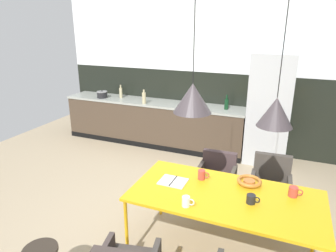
{
  "coord_description": "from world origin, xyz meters",
  "views": [
    {
      "loc": [
        1.27,
        -2.81,
        2.39
      ],
      "look_at": [
        -0.25,
        0.84,
        1.04
      ],
      "focal_mm": 32.39,
      "sensor_mm": 36.0,
      "label": 1
    }
  ],
  "objects": [
    {
      "name": "mug_glass_clear",
      "position": [
        1.04,
        -0.18,
        0.8
      ],
      "size": [
        0.13,
        0.09,
        0.09
      ],
      "color": "black",
      "rests_on": "dining_table"
    },
    {
      "name": "back_wall_splashback_dark",
      "position": [
        0.0,
        2.9,
        0.75
      ],
      "size": [
        6.63,
        0.12,
        1.5
      ],
      "primitive_type": "cube",
      "color": "black",
      "rests_on": "ground"
    },
    {
      "name": "armchair_corner_seat",
      "position": [
        1.16,
        0.82,
        0.51
      ],
      "size": [
        0.51,
        0.49,
        0.82
      ],
      "rotation": [
        0.0,
        0.0,
        3.19
      ],
      "color": "#3E3835",
      "rests_on": "ground"
    },
    {
      "name": "ground_plane",
      "position": [
        0.0,
        0.0,
        0.0
      ],
      "size": [
        8.62,
        8.62,
        0.0
      ],
      "primitive_type": "plane",
      "color": "tan"
    },
    {
      "name": "mug_short_terracotta",
      "position": [
        0.47,
        0.09,
        0.81
      ],
      "size": [
        0.13,
        0.08,
        0.11
      ],
      "color": "#B23D33",
      "rests_on": "dining_table"
    },
    {
      "name": "dining_table",
      "position": [
        0.78,
        -0.13,
        0.71
      ],
      "size": [
        1.91,
        0.95,
        0.75
      ],
      "color": "gold",
      "rests_on": "ground"
    },
    {
      "name": "back_wall_panel_upper",
      "position": [
        0.0,
        2.9,
        2.25
      ],
      "size": [
        6.63,
        0.12,
        1.5
      ],
      "primitive_type": "cube",
      "color": "silver",
      "rests_on": "back_wall_splashback_dark"
    },
    {
      "name": "refrigerator_column",
      "position": [
        0.95,
        2.54,
        0.97
      ],
      "size": [
        0.71,
        0.6,
        1.93
      ],
      "primitive_type": "cube",
      "color": "#ADAFB2",
      "rests_on": "ground"
    },
    {
      "name": "mug_wide_latte",
      "position": [
        0.48,
        -0.47,
        0.8
      ],
      "size": [
        0.12,
        0.08,
        0.1
      ],
      "color": "white",
      "rests_on": "dining_table"
    },
    {
      "name": "armchair_far_side",
      "position": [
        0.48,
        0.81,
        0.5
      ],
      "size": [
        0.5,
        0.48,
        0.75
      ],
      "rotation": [
        0.0,
        0.0,
        3.17
      ],
      "color": "#3E3835",
      "rests_on": "ground"
    },
    {
      "name": "bottle_oil_tall",
      "position": [
        -1.37,
        2.31,
        1.02
      ],
      "size": [
        0.07,
        0.07,
        0.28
      ],
      "color": "tan",
      "rests_on": "kitchen_counter"
    },
    {
      "name": "pendant_lamp_over_table_near",
      "position": [
        0.4,
        -0.11,
        1.71
      ],
      "size": [
        0.37,
        0.37,
        1.38
      ],
      "color": "black"
    },
    {
      "name": "open_book",
      "position": [
        0.2,
        -0.09,
        0.76
      ],
      "size": [
        0.29,
        0.24,
        0.02
      ],
      "color": "white",
      "rests_on": "dining_table"
    },
    {
      "name": "cooking_pot",
      "position": [
        -2.42,
        2.43,
        0.96
      ],
      "size": [
        0.22,
        0.22,
        0.16
      ],
      "color": "black",
      "rests_on": "kitchen_counter"
    },
    {
      "name": "bottle_spice_small",
      "position": [
        0.2,
        2.53,
        1.0
      ],
      "size": [
        0.07,
        0.07,
        0.27
      ],
      "color": "#0F3319",
      "rests_on": "kitchen_counter"
    },
    {
      "name": "mug_white_ceramic",
      "position": [
        1.41,
        0.1,
        0.8
      ],
      "size": [
        0.14,
        0.09,
        0.1
      ],
      "color": "#B23D33",
      "rests_on": "dining_table"
    },
    {
      "name": "fruit_bowl",
      "position": [
        0.97,
        0.16,
        0.79
      ],
      "size": [
        0.26,
        0.26,
        0.07
      ],
      "color": "#B2662D",
      "rests_on": "dining_table"
    },
    {
      "name": "kitchen_counter",
      "position": [
        -1.3,
        2.54,
        0.45
      ],
      "size": [
        3.77,
        0.63,
        0.9
      ],
      "color": "#433528",
      "rests_on": "ground"
    },
    {
      "name": "pendant_lamp_over_table_far",
      "position": [
        1.16,
        -0.11,
        1.66
      ],
      "size": [
        0.31,
        0.31,
        1.42
      ],
      "color": "black"
    },
    {
      "name": "bottle_wine_green",
      "position": [
        -2.05,
        2.59,
        1.01
      ],
      "size": [
        0.07,
        0.07,
        0.27
      ],
      "color": "tan",
      "rests_on": "kitchen_counter"
    }
  ]
}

